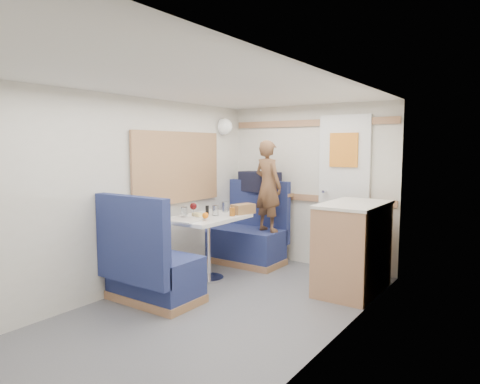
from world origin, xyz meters
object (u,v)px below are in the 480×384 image
Objects in this scene: tray at (188,220)px; dinette_table at (207,230)px; galley_counter at (353,247)px; pepper_grinder at (207,210)px; tumbler_right at (216,211)px; duffel_bag at (259,182)px; bench_near at (150,272)px; tumbler_mid at (225,207)px; person at (268,186)px; wine_glass at (193,207)px; beer_glass at (232,212)px; dome_light at (225,126)px; bench_far at (250,240)px; bread_loaf at (243,209)px; tumbler_left at (184,212)px; orange_fruit at (205,216)px; cheese_block at (197,215)px.

dinette_table is at bearing 95.84° from tray.
galley_counter is 8.68× the size of pepper_grinder.
duffel_bag is at bearing 93.68° from tumbler_right.
bench_near is 1.93× the size of duffel_bag.
tumbler_mid is 0.30m from tumbler_right.
duffel_bag is at bearing 90.56° from bench_near.
galley_counter is at bearing 17.93° from tumbler_right.
person is 10.53× the size of pepper_grinder.
person is at bearing 72.34° from wine_glass.
tumbler_mid is 1.23× the size of beer_glass.
dome_light is 1.34m from beer_glass.
pepper_grinder is (-0.02, 0.26, -0.07)m from wine_glass.
bench_far is 3.91× the size of bread_loaf.
bench_near is at bearing -86.10° from pepper_grinder.
wine_glass is 0.15m from tumbler_left.
tray is at bearing -129.31° from orange_fruit.
orange_fruit is 0.33m from tumbler_left.
duffel_bag is 5.13× the size of pepper_grinder.
galley_counter reaches higher than beer_glass.
bread_loaf is at bearing 88.16° from beer_glass.
pepper_grinder is at bearing 129.03° from dinette_table.
dinette_table is at bearing -120.96° from bread_loaf.
beer_glass is (-1.25, -0.38, 0.30)m from galley_counter.
wine_glass is 0.63× the size of bread_loaf.
galley_counter is 8.09× the size of tumbler_right.
cheese_block is at bearing -88.17° from tumbler_mid.
bread_loaf is at bearing 75.64° from tray.
beer_glass reaches higher than dinette_table.
galley_counter is at bearing 20.54° from dinette_table.
dome_light reaches higher than pepper_grinder.
tumbler_right reaches higher than tumbler_left.
person reaches higher than tumbler_mid.
dinette_table is at bearing -141.99° from beer_glass.
tumbler_left is at bearing -78.17° from dome_light.
bench_near is 2.11m from duffel_bag.
galley_counter is 1.33m from person.
tumbler_mid reaches higher than bread_loaf.
wine_glass reaches higher than tumbler_mid.
duffel_bag is 1.34m from tumbler_left.
person reaches higher than orange_fruit.
tumbler_right reaches higher than bread_loaf.
duffel_bag reaches higher than galley_counter.
bench_near reaches higher than dinette_table.
duffel_bag reaches higher than wine_glass.
duffel_bag is at bearing 92.18° from tray.
tumbler_left is at bearing -138.02° from beer_glass.
tumbler_left reaches higher than pepper_grinder.
wine_glass reaches higher than beer_glass.
bench_near reaches higher than tumbler_mid.
person is 10.04× the size of tumbler_left.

